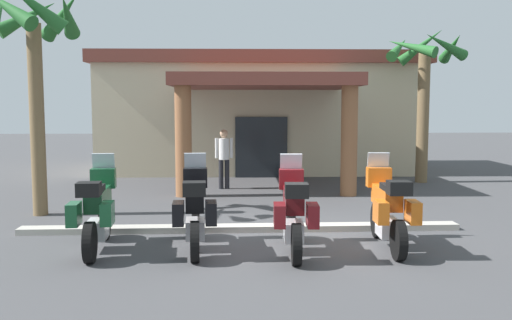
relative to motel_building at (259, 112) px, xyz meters
The scene contains 10 objects.
ground_plane 11.62m from the motel_building, 90.31° to the right, with size 80.00×80.00×0.00m, color #424244.
motel_building is the anchor object (origin of this frame).
motorcycle_green 12.65m from the motel_building, 105.99° to the right, with size 0.73×2.21×1.61m.
motorcycle_black 12.32m from the motel_building, 98.42° to the right, with size 0.72×2.21×1.61m.
motorcycle_maroon 12.45m from the motel_building, 90.57° to the right, with size 0.73×2.21×1.61m.
motorcycle_orange 12.37m from the motel_building, 82.77° to the right, with size 0.72×2.21×1.61m.
pedestrian 5.40m from the motel_building, 104.71° to the right, with size 0.53×0.32×1.78m.
palm_tree_near_portico 6.60m from the motel_building, 38.41° to the right, with size 2.54×2.58×5.13m.
palm_tree_roadside 10.56m from the motel_building, 121.69° to the right, with size 2.18×2.27×5.16m.
curb_strip 10.98m from the motel_building, 95.10° to the right, with size 8.67×0.36×0.12m, color #ADA89E.
Camera 1 is at (-1.17, -9.99, 2.47)m, focal length 38.46 mm.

